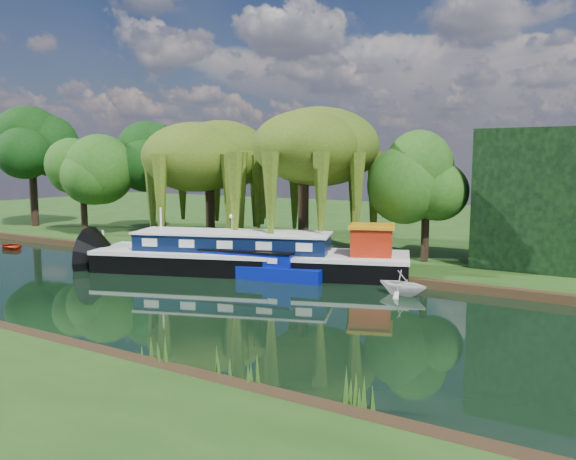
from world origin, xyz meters
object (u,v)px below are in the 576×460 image
Objects in this scene: dutch_barge at (252,256)px; narrowboat at (229,265)px; red_dinghy at (12,249)px; white_cruiser at (402,295)px.

narrowboat is (-0.73, -1.30, -0.38)m from dutch_barge.
dutch_barge is 20.84m from red_dinghy.
dutch_barge is 6.83× the size of red_dinghy.
dutch_barge is 1.63× the size of narrowboat.
red_dinghy is at bearing 171.36° from narrowboat.
narrowboat reaches higher than white_cruiser.
narrowboat is 20.02m from red_dinghy.
white_cruiser is (9.66, -0.84, -0.98)m from dutch_barge.
dutch_barge reaches higher than narrowboat.
red_dinghy is at bearing 99.49° from white_cruiser.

